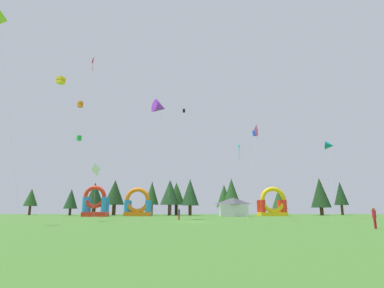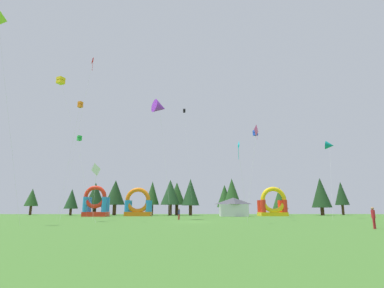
% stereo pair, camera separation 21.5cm
% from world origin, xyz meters
% --- Properties ---
extents(ground_plane, '(120.00, 120.00, 0.00)m').
position_xyz_m(ground_plane, '(0.00, 0.00, 0.00)').
color(ground_plane, '#3D6B28').
extents(kite_green_box, '(4.82, 5.08, 16.62)m').
position_xyz_m(kite_green_box, '(-23.43, 22.64, 16.08)').
color(kite_green_box, green).
rests_on(kite_green_box, ground_plane).
extents(kite_black_box, '(2.39, 7.35, 26.69)m').
position_xyz_m(kite_black_box, '(-1.60, 34.40, 25.99)').
color(kite_black_box, black).
rests_on(kite_black_box, ground_plane).
extents(kite_teal_delta, '(3.91, 5.53, 13.51)m').
position_xyz_m(kite_teal_delta, '(24.42, 12.70, 12.65)').
color(kite_teal_delta, '#0C7F7A').
rests_on(kite_teal_delta, ground_plane).
extents(kite_red_diamond, '(1.86, 3.41, 22.40)m').
position_xyz_m(kite_red_diamond, '(-14.21, 0.14, 21.57)').
color(kite_red_diamond, red).
rests_on(kite_red_diamond, ground_plane).
extents(kite_cyan_diamond, '(1.16, 1.39, 9.28)m').
position_xyz_m(kite_cyan_diamond, '(5.05, -4.58, 8.77)').
color(kite_cyan_diamond, '#19B7CC').
rests_on(kite_cyan_diamond, ground_plane).
extents(kite_orange_box, '(2.93, 1.63, 18.11)m').
position_xyz_m(kite_orange_box, '(-17.71, 6.12, 17.58)').
color(kite_orange_box, orange).
rests_on(kite_orange_box, ground_plane).
extents(kite_blue_box, '(3.34, 2.13, 17.26)m').
position_xyz_m(kite_blue_box, '(13.01, 19.99, 16.70)').
color(kite_blue_box, blue).
rests_on(kite_blue_box, ground_plane).
extents(kite_white_diamond, '(1.48, 2.67, 7.89)m').
position_xyz_m(kite_white_diamond, '(-14.11, 5.03, 7.19)').
color(kite_white_diamond, white).
rests_on(kite_white_diamond, ground_plane).
extents(kite_yellow_box, '(8.06, 4.39, 20.20)m').
position_xyz_m(kite_yellow_box, '(-19.16, 1.75, 19.69)').
color(kite_yellow_box, yellow).
rests_on(kite_yellow_box, ground_plane).
extents(kite_purple_delta, '(3.95, 5.51, 19.79)m').
position_xyz_m(kite_purple_delta, '(-5.58, 9.72, 18.53)').
color(kite_purple_delta, purple).
rests_on(kite_purple_delta, ground_plane).
extents(kite_pink_diamond, '(2.75, 1.35, 14.19)m').
position_xyz_m(kite_pink_diamond, '(10.07, 6.11, 13.45)').
color(kite_pink_diamond, '#EA599E').
rests_on(kite_pink_diamond, ground_plane).
extents(person_far_side, '(0.42, 0.42, 1.78)m').
position_xyz_m(person_far_side, '(14.75, -13.38, 1.06)').
color(person_far_side, '#B21E26').
rests_on(person_far_side, ground_plane).
extents(person_midfield, '(0.31, 0.31, 1.67)m').
position_xyz_m(person_midfield, '(-2.11, 8.12, 0.99)').
color(person_midfield, '#B21E26').
rests_on(person_midfield, ground_plane).
extents(inflatable_red_slide, '(5.07, 3.74, 6.59)m').
position_xyz_m(inflatable_red_slide, '(-20.71, 28.05, 2.44)').
color(inflatable_red_slide, red).
rests_on(inflatable_red_slide, ground_plane).
extents(inflatable_yellow_castle, '(5.96, 4.16, 6.45)m').
position_xyz_m(inflatable_yellow_castle, '(-12.16, 32.35, 2.23)').
color(inflatable_yellow_castle, orange).
rests_on(inflatable_yellow_castle, ground_plane).
extents(inflatable_orange_dome, '(6.19, 4.37, 6.64)m').
position_xyz_m(inflatable_orange_dome, '(19.13, 31.91, 2.34)').
color(inflatable_orange_dome, yellow).
rests_on(inflatable_orange_dome, ground_plane).
extents(festival_tent, '(6.02, 3.84, 4.09)m').
position_xyz_m(festival_tent, '(9.53, 29.15, 2.05)').
color(festival_tent, silver).
rests_on(festival_tent, ground_plane).
extents(tree_row_0, '(3.63, 3.63, 7.11)m').
position_xyz_m(tree_row_0, '(-43.47, 45.63, 4.69)').
color(tree_row_0, '#4C331E').
rests_on(tree_row_0, ground_plane).
extents(tree_row_1, '(3.50, 3.50, 6.71)m').
position_xyz_m(tree_row_1, '(-30.84, 40.93, 4.16)').
color(tree_row_1, '#4C331E').
rests_on(tree_row_1, ground_plane).
extents(tree_row_2, '(5.52, 5.52, 8.82)m').
position_xyz_m(tree_row_2, '(-26.28, 45.91, 5.43)').
color(tree_row_2, '#4C331E').
rests_on(tree_row_2, ground_plane).
extents(tree_row_3, '(5.19, 5.19, 9.20)m').
position_xyz_m(tree_row_3, '(-19.91, 42.20, 5.90)').
color(tree_row_3, '#4C331E').
rests_on(tree_row_3, ground_plane).
extents(tree_row_4, '(3.59, 3.59, 8.68)m').
position_xyz_m(tree_row_4, '(-9.87, 40.47, 5.62)').
color(tree_row_4, '#4C331E').
rests_on(tree_row_4, ground_plane).
extents(tree_row_5, '(5.00, 5.00, 9.10)m').
position_xyz_m(tree_row_5, '(-5.16, 40.09, 5.83)').
color(tree_row_5, '#4C331E').
rests_on(tree_row_5, ground_plane).
extents(tree_row_6, '(4.61, 4.61, 8.60)m').
position_xyz_m(tree_row_6, '(-3.54, 42.48, 5.59)').
color(tree_row_6, '#4C331E').
rests_on(tree_row_6, ground_plane).
extents(tree_row_7, '(4.59, 4.59, 9.34)m').
position_xyz_m(tree_row_7, '(0.08, 40.23, 5.87)').
color(tree_row_7, '#4C331E').
rests_on(tree_row_7, ground_plane).
extents(tree_row_8, '(4.30, 4.30, 8.12)m').
position_xyz_m(tree_row_8, '(9.43, 43.77, 5.05)').
color(tree_row_8, '#4C331E').
rests_on(tree_row_8, ground_plane).
extents(tree_row_9, '(5.08, 5.08, 9.57)m').
position_xyz_m(tree_row_9, '(11.05, 41.00, 5.67)').
color(tree_row_9, '#4C331E').
rests_on(tree_row_9, ground_plane).
extents(tree_row_10, '(4.06, 4.06, 7.32)m').
position_xyz_m(tree_row_10, '(24.08, 42.42, 4.41)').
color(tree_row_10, '#4C331E').
rests_on(tree_row_10, ground_plane).
extents(tree_row_11, '(5.00, 5.00, 9.69)m').
position_xyz_m(tree_row_11, '(34.30, 40.17, 5.79)').
color(tree_row_11, '#4C331E').
rests_on(tree_row_11, ground_plane).
extents(tree_row_12, '(3.71, 3.71, 9.10)m').
position_xyz_m(tree_row_12, '(42.14, 44.89, 5.83)').
color(tree_row_12, '#4C331E').
rests_on(tree_row_12, ground_plane).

